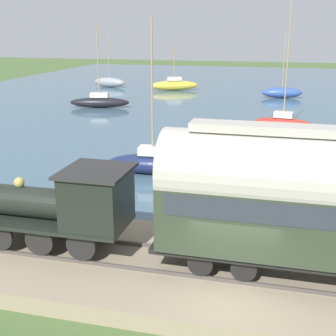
{
  "coord_description": "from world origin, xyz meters",
  "views": [
    {
      "loc": [
        -11.85,
        -1.18,
        7.67
      ],
      "look_at": [
        8.0,
        3.92,
        1.48
      ],
      "focal_mm": 50.0,
      "sensor_mm": 36.0,
      "label": 1
    }
  ],
  "objects_px": {
    "steam_locomotive": "(65,202)",
    "sailboat_black": "(100,102)",
    "sailboat_gray": "(110,82)",
    "passenger_coach": "(332,199)",
    "sailboat_navy": "(153,162)",
    "sailboat_blue": "(282,92)",
    "sailboat_yellow": "(174,85)",
    "sailboat_red": "(283,123)",
    "rowboat_far_out": "(116,197)"
  },
  "relations": [
    {
      "from": "sailboat_black",
      "to": "passenger_coach",
      "type": "bearing_deg",
      "value": -159.96
    },
    {
      "from": "steam_locomotive",
      "to": "sailboat_blue",
      "type": "bearing_deg",
      "value": -8.39
    },
    {
      "from": "sailboat_blue",
      "to": "rowboat_far_out",
      "type": "distance_m",
      "value": 36.09
    },
    {
      "from": "passenger_coach",
      "to": "rowboat_far_out",
      "type": "relative_size",
      "value": 4.4
    },
    {
      "from": "steam_locomotive",
      "to": "sailboat_gray",
      "type": "xyz_separation_m",
      "value": [
        45.83,
        16.33,
        -1.51
      ]
    },
    {
      "from": "sailboat_navy",
      "to": "sailboat_gray",
      "type": "xyz_separation_m",
      "value": [
        35.42,
        16.27,
        0.05
      ]
    },
    {
      "from": "sailboat_navy",
      "to": "sailboat_gray",
      "type": "distance_m",
      "value": 38.98
    },
    {
      "from": "sailboat_black",
      "to": "sailboat_red",
      "type": "xyz_separation_m",
      "value": [
        -6.87,
        -17.84,
        0.06
      ]
    },
    {
      "from": "steam_locomotive",
      "to": "sailboat_yellow",
      "type": "xyz_separation_m",
      "value": [
        44.68,
        7.21,
        -1.51
      ]
    },
    {
      "from": "steam_locomotive",
      "to": "sailboat_yellow",
      "type": "bearing_deg",
      "value": 9.17
    },
    {
      "from": "steam_locomotive",
      "to": "sailboat_black",
      "type": "height_order",
      "value": "sailboat_black"
    },
    {
      "from": "sailboat_blue",
      "to": "sailboat_navy",
      "type": "xyz_separation_m",
      "value": [
        -30.9,
        6.15,
        0.0
      ]
    },
    {
      "from": "steam_locomotive",
      "to": "sailboat_navy",
      "type": "xyz_separation_m",
      "value": [
        10.41,
        0.06,
        -1.56
      ]
    },
    {
      "from": "sailboat_gray",
      "to": "sailboat_blue",
      "type": "bearing_deg",
      "value": -90.89
    },
    {
      "from": "steam_locomotive",
      "to": "sailboat_red",
      "type": "xyz_separation_m",
      "value": [
        23.21,
        -6.57,
        -1.53
      ]
    },
    {
      "from": "sailboat_red",
      "to": "sailboat_black",
      "type": "bearing_deg",
      "value": 78.78
    },
    {
      "from": "sailboat_black",
      "to": "sailboat_navy",
      "type": "relative_size",
      "value": 0.96
    },
    {
      "from": "steam_locomotive",
      "to": "sailboat_black",
      "type": "relative_size",
      "value": 0.74
    },
    {
      "from": "rowboat_far_out",
      "to": "sailboat_red",
      "type": "bearing_deg",
      "value": 29.76
    },
    {
      "from": "sailboat_gray",
      "to": "rowboat_far_out",
      "type": "height_order",
      "value": "sailboat_gray"
    },
    {
      "from": "sailboat_red",
      "to": "sailboat_gray",
      "type": "relative_size",
      "value": 1.07
    },
    {
      "from": "sailboat_blue",
      "to": "sailboat_navy",
      "type": "height_order",
      "value": "sailboat_navy"
    },
    {
      "from": "steam_locomotive",
      "to": "sailboat_gray",
      "type": "relative_size",
      "value": 0.66
    },
    {
      "from": "sailboat_yellow",
      "to": "sailboat_gray",
      "type": "distance_m",
      "value": 9.2
    },
    {
      "from": "steam_locomotive",
      "to": "passenger_coach",
      "type": "xyz_separation_m",
      "value": [
        -0.0,
        -8.2,
        0.88
      ]
    },
    {
      "from": "sailboat_black",
      "to": "steam_locomotive",
      "type": "bearing_deg",
      "value": -172.34
    },
    {
      "from": "passenger_coach",
      "to": "rowboat_far_out",
      "type": "height_order",
      "value": "passenger_coach"
    },
    {
      "from": "sailboat_yellow",
      "to": "sailboat_gray",
      "type": "xyz_separation_m",
      "value": [
        1.15,
        9.12,
        -0.0
      ]
    },
    {
      "from": "sailboat_red",
      "to": "rowboat_far_out",
      "type": "bearing_deg",
      "value": 167.74
    },
    {
      "from": "passenger_coach",
      "to": "sailboat_yellow",
      "type": "distance_m",
      "value": 47.32
    },
    {
      "from": "sailboat_blue",
      "to": "sailboat_red",
      "type": "bearing_deg",
      "value": 171.79
    },
    {
      "from": "sailboat_blue",
      "to": "sailboat_red",
      "type": "height_order",
      "value": "sailboat_red"
    },
    {
      "from": "passenger_coach",
      "to": "sailboat_blue",
      "type": "height_order",
      "value": "sailboat_blue"
    },
    {
      "from": "passenger_coach",
      "to": "sailboat_red",
      "type": "relative_size",
      "value": 1.07
    },
    {
      "from": "steam_locomotive",
      "to": "sailboat_navy",
      "type": "distance_m",
      "value": 10.53
    },
    {
      "from": "passenger_coach",
      "to": "sailboat_navy",
      "type": "xyz_separation_m",
      "value": [
        10.41,
        8.26,
        -2.44
      ]
    },
    {
      "from": "sailboat_red",
      "to": "sailboat_gray",
      "type": "xyz_separation_m",
      "value": [
        22.62,
        22.91,
        0.02
      ]
    },
    {
      "from": "steam_locomotive",
      "to": "sailboat_red",
      "type": "relative_size",
      "value": 0.62
    },
    {
      "from": "passenger_coach",
      "to": "sailboat_red",
      "type": "distance_m",
      "value": 23.39
    },
    {
      "from": "sailboat_navy",
      "to": "sailboat_red",
      "type": "xyz_separation_m",
      "value": [
        12.8,
        -6.63,
        0.03
      ]
    },
    {
      "from": "steam_locomotive",
      "to": "rowboat_far_out",
      "type": "distance_m",
      "value": 6.16
    },
    {
      "from": "passenger_coach",
      "to": "sailboat_navy",
      "type": "distance_m",
      "value": 13.51
    },
    {
      "from": "passenger_coach",
      "to": "sailboat_gray",
      "type": "xyz_separation_m",
      "value": [
        45.83,
        24.54,
        -2.39
      ]
    },
    {
      "from": "passenger_coach",
      "to": "sailboat_gray",
      "type": "bearing_deg",
      "value": 28.16
    },
    {
      "from": "sailboat_black",
      "to": "sailboat_navy",
      "type": "xyz_separation_m",
      "value": [
        -19.67,
        -11.2,
        0.03
      ]
    },
    {
      "from": "sailboat_navy",
      "to": "sailboat_gray",
      "type": "bearing_deg",
      "value": 21.65
    },
    {
      "from": "sailboat_blue",
      "to": "sailboat_black",
      "type": "bearing_deg",
      "value": 113.17
    },
    {
      "from": "sailboat_red",
      "to": "rowboat_far_out",
      "type": "distance_m",
      "value": 18.77
    },
    {
      "from": "sailboat_blue",
      "to": "sailboat_navy",
      "type": "relative_size",
      "value": 0.9
    },
    {
      "from": "sailboat_blue",
      "to": "sailboat_yellow",
      "type": "xyz_separation_m",
      "value": [
        3.37,
        13.3,
        0.05
      ]
    }
  ]
}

